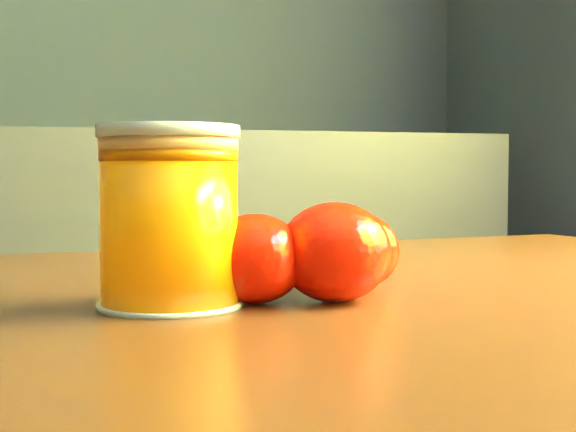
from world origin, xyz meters
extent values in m
cube|color=#582E16|center=(0.93, 0.31, 0.73)|extent=(1.08, 0.82, 0.04)
cylinder|color=orange|center=(0.84, 0.29, 0.79)|extent=(0.08, 0.08, 0.09)
cylinder|color=#FFB668|center=(0.84, 0.29, 0.84)|extent=(0.08, 0.08, 0.01)
cylinder|color=silver|center=(0.84, 0.29, 0.85)|extent=(0.08, 0.08, 0.01)
ellipsoid|color=#FF1C05|center=(0.97, 0.33, 0.77)|extent=(0.07, 0.07, 0.05)
ellipsoid|color=#FF1C05|center=(0.94, 0.28, 0.78)|extent=(0.08, 0.08, 0.06)
ellipsoid|color=#FF1C05|center=(0.89, 0.29, 0.78)|extent=(0.06, 0.06, 0.05)
camera|label=1|loc=(0.78, -0.17, 0.83)|focal=50.00mm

